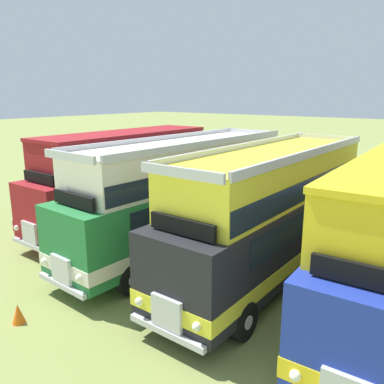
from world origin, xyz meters
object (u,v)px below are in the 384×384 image
(bus_first_in_row, at_px, (125,176))
(bus_second_in_row, at_px, (185,192))
(bus_third_in_row, at_px, (273,210))
(cone_near_end, at_px, (18,314))

(bus_first_in_row, xyz_separation_m, bus_second_in_row, (3.89, -0.41, -0.10))
(bus_second_in_row, height_order, bus_third_in_row, same)
(bus_first_in_row, bearing_deg, bus_third_in_row, -4.12)
(bus_second_in_row, xyz_separation_m, cone_near_end, (-0.22, -7.08, -2.08))
(bus_first_in_row, xyz_separation_m, bus_third_in_row, (7.78, -0.56, -0.11))
(bus_second_in_row, distance_m, cone_near_end, 7.39)
(cone_near_end, bearing_deg, bus_first_in_row, 116.13)
(bus_second_in_row, bearing_deg, bus_third_in_row, -2.27)
(bus_first_in_row, height_order, bus_second_in_row, bus_second_in_row)
(bus_third_in_row, relative_size, cone_near_end, 19.20)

